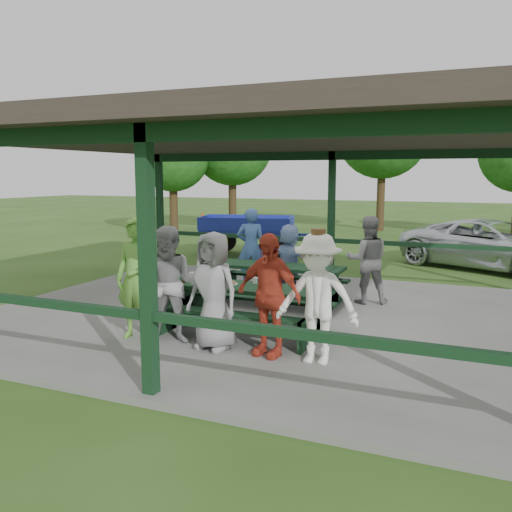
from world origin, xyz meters
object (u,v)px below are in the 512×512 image
at_px(contestant_grey_mid, 213,291).
at_px(contestant_white_fedora, 317,298).
at_px(farm_trailer, 247,235).
at_px(picnic_table_far, 274,279).
at_px(spectator_lblue, 290,260).
at_px(picnic_table_near, 244,303).
at_px(contestant_green, 136,279).
at_px(spectator_grey, 367,260).
at_px(contestant_red, 268,295).
at_px(spectator_blue, 251,247).
at_px(contestant_grey_left, 171,285).
at_px(pickup_truck, 492,245).

distance_m(contestant_grey_mid, contestant_white_fedora, 1.51).
bearing_deg(contestant_grey_mid, farm_trailer, 121.70).
bearing_deg(picnic_table_far, spectator_lblue, 85.22).
relative_size(picnic_table_near, contestant_green, 1.44).
height_order(picnic_table_far, spectator_grey, spectator_grey).
xyz_separation_m(picnic_table_near, picnic_table_far, (-0.28, 2.00, 0.00)).
xyz_separation_m(contestant_red, spectator_blue, (-2.12, 4.23, 0.02)).
height_order(contestant_green, farm_trailer, contestant_green).
xyz_separation_m(contestant_green, contestant_grey_left, (0.60, 0.01, -0.05)).
height_order(contestant_green, contestant_grey_mid, contestant_green).
bearing_deg(contestant_green, contestant_grey_left, -3.61).
bearing_deg(contestant_white_fedora, spectator_blue, 123.15).
bearing_deg(picnic_table_far, contestant_white_fedora, -59.08).
height_order(spectator_grey, farm_trailer, spectator_grey).
bearing_deg(contestant_grey_left, spectator_blue, 79.37).
xyz_separation_m(picnic_table_far, farm_trailer, (-3.28, 6.08, 0.09)).
height_order(picnic_table_far, contestant_red, contestant_red).
bearing_deg(picnic_table_far, spectator_blue, 128.37).
distance_m(picnic_table_near, picnic_table_far, 2.02).
bearing_deg(picnic_table_near, farm_trailer, 113.79).
xyz_separation_m(pickup_truck, farm_trailer, (-7.16, -0.32, -0.00)).
relative_size(contestant_grey_left, spectator_grey, 1.02).
bearing_deg(picnic_table_near, picnic_table_far, 97.91).
bearing_deg(spectator_lblue, contestant_red, 122.05).
xyz_separation_m(picnic_table_near, spectator_grey, (1.36, 2.74, 0.37)).
relative_size(picnic_table_far, spectator_grey, 1.58).
xyz_separation_m(contestant_grey_mid, contestant_red, (0.81, 0.06, 0.01)).
bearing_deg(contestant_white_fedora, spectator_lblue, 114.55).
bearing_deg(contestant_green, picnic_table_far, 65.08).
distance_m(contestant_green, spectator_blue, 4.28).
distance_m(contestant_white_fedora, spectator_blue, 5.10).
xyz_separation_m(picnic_table_near, contestant_green, (-1.36, -0.91, 0.44)).
bearing_deg(farm_trailer, contestant_grey_left, -85.81).
height_order(contestant_green, contestant_white_fedora, contestant_green).
height_order(picnic_table_near, spectator_grey, spectator_grey).
bearing_deg(contestant_green, picnic_table_near, 29.22).
xyz_separation_m(contestant_grey_left, spectator_lblue, (0.54, 3.61, -0.12)).
bearing_deg(contestant_grey_mid, spectator_blue, 117.35).
xyz_separation_m(picnic_table_far, contestant_red, (1.03, -2.86, 0.37)).
bearing_deg(contestant_grey_mid, spectator_grey, 79.21).
bearing_deg(spectator_grey, contestant_green, 34.12).
xyz_separation_m(picnic_table_far, spectator_blue, (-1.09, 1.37, 0.39)).
relative_size(picnic_table_far, contestant_grey_left, 1.54).
distance_m(contestant_red, pickup_truck, 9.70).
xyz_separation_m(contestant_green, spectator_grey, (2.72, 3.65, -0.07)).
xyz_separation_m(contestant_red, spectator_grey, (0.61, 3.60, -0.00)).
bearing_deg(farm_trailer, picnic_table_near, -79.33).
relative_size(picnic_table_far, farm_trailer, 0.68).
distance_m(picnic_table_far, farm_trailer, 6.91).
relative_size(picnic_table_far, contestant_red, 1.58).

